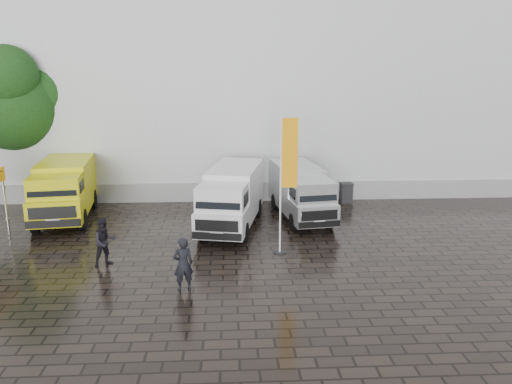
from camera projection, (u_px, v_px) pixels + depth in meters
ground at (248, 255)px, 19.15m from camera, size 120.00×120.00×0.00m
exhibition_hall at (269, 82)px, 33.27m from camera, size 44.00×16.00×12.00m
hall_plinth at (280, 191)px, 26.83m from camera, size 44.00×0.15×1.00m
van_yellow at (65, 191)px, 23.37m from camera, size 2.98×6.04×2.67m
van_white at (232, 199)px, 22.16m from camera, size 3.18×6.32×2.62m
van_silver at (301, 193)px, 23.54m from camera, size 2.65×5.80×2.42m
flagpole at (286, 176)px, 18.64m from camera, size 0.88×0.50×5.43m
tree at (12, 99)px, 25.66m from camera, size 4.67×4.67×8.39m
wheelie_bin at (346, 193)px, 26.40m from camera, size 0.63×0.63×1.05m
person_front at (183, 264)px, 15.93m from camera, size 0.75×0.61×1.78m
person_tent at (105, 242)px, 17.99m from camera, size 1.09×1.03×1.77m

